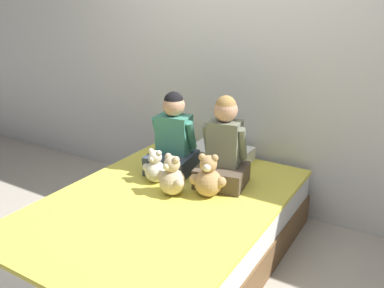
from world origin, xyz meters
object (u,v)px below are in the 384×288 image
object	(u,v)px
bed	(164,229)
teddy_bear_held_by_right_child	(208,178)
child_on_right	(224,149)
pillow_at_headboard	(220,154)
teddy_bear_held_by_left_child	(155,168)
child_on_left	(173,140)
teddy_bear_between_children	(172,178)

from	to	relation	value
bed	teddy_bear_held_by_right_child	distance (m)	0.46
child_on_right	pillow_at_headboard	distance (m)	0.47
teddy_bear_held_by_right_child	pillow_at_headboard	distance (m)	0.64
teddy_bear_held_by_left_child	pillow_at_headboard	size ratio (longest dim) A/B	0.52
child_on_left	pillow_at_headboard	size ratio (longest dim) A/B	1.28
teddy_bear_held_by_right_child	bed	bearing A→B (deg)	-154.62
teddy_bear_held_by_right_child	teddy_bear_between_children	distance (m)	0.24
teddy_bear_held_by_right_child	pillow_at_headboard	bearing A→B (deg)	91.69
pillow_at_headboard	child_on_left	bearing A→B (deg)	-120.56
bed	pillow_at_headboard	distance (m)	0.85
bed	teddy_bear_held_by_left_child	size ratio (longest dim) A/B	8.02
teddy_bear_between_children	pillow_at_headboard	distance (m)	0.70
child_on_left	teddy_bear_between_children	world-z (taller)	child_on_left
teddy_bear_held_by_right_child	teddy_bear_between_children	xyz separation A→B (m)	(-0.22, -0.11, -0.01)
bed	teddy_bear_held_by_right_child	size ratio (longest dim) A/B	6.66
bed	teddy_bear_held_by_left_child	world-z (taller)	teddy_bear_held_by_left_child
child_on_right	teddy_bear_held_by_right_child	xyz separation A→B (m)	(0.01, -0.23, -0.13)
teddy_bear_held_by_right_child	pillow_at_headboard	xyz separation A→B (m)	(-0.22, 0.59, -0.07)
bed	teddy_bear_held_by_left_child	bearing A→B (deg)	136.19
teddy_bear_between_children	pillow_at_headboard	bearing A→B (deg)	105.65
bed	child_on_right	distance (m)	0.68
teddy_bear_held_by_left_child	teddy_bear_held_by_right_child	bearing A→B (deg)	3.32
teddy_bear_between_children	child_on_right	bearing A→B (deg)	73.34
child_on_right	teddy_bear_between_children	world-z (taller)	child_on_right
child_on_right	teddy_bear_held_by_left_child	xyz separation A→B (m)	(-0.42, -0.23, -0.15)
bed	teddy_bear_between_children	size ratio (longest dim) A/B	6.96
teddy_bear_held_by_left_child	teddy_bear_between_children	distance (m)	0.24
child_on_left	child_on_right	distance (m)	0.43
teddy_bear_held_by_left_child	teddy_bear_between_children	xyz separation A→B (m)	(0.21, -0.10, 0.02)
child_on_right	child_on_left	bearing A→B (deg)	170.12
child_on_right	pillow_at_headboard	xyz separation A→B (m)	(-0.21, 0.36, -0.20)
bed	teddy_bear_between_children	xyz separation A→B (m)	(0.00, 0.10, 0.34)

